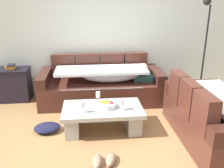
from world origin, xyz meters
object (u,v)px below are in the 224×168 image
object	(u,v)px
book_stack_on_cabinet	(11,67)
floor_lamp	(204,44)
coffee_table	(103,116)
wine_glass_near_left	(82,105)
open_magazine	(128,104)
wine_glass_near_right	(122,103)
couch_near_window	(212,118)
wine_glass_far_back	(98,95)
side_cabinet	(12,85)
fruit_bowl	(107,105)
crumpled_garment	(47,128)
couch_along_wall	(103,85)
pair_of_shoes	(104,160)

from	to	relation	value
book_stack_on_cabinet	floor_lamp	size ratio (longest dim) A/B	0.10
coffee_table	wine_glass_near_left	bearing A→B (deg)	-154.95
open_magazine	book_stack_on_cabinet	xyz separation A→B (m)	(-2.08, 1.28, 0.30)
coffee_table	wine_glass_near_right	world-z (taller)	wine_glass_near_right
wine_glass_near_right	open_magazine	size ratio (longest dim) A/B	0.59
couch_near_window	wine_glass_far_back	xyz separation A→B (m)	(-1.58, 0.62, 0.16)
wine_glass_near_left	side_cabinet	xyz separation A→B (m)	(-1.42, 1.51, -0.17)
floor_lamp	fruit_bowl	bearing A→B (deg)	-152.39
side_cabinet	crumpled_garment	distance (m)	1.60
fruit_bowl	floor_lamp	distance (m)	2.27
wine_glass_far_back	book_stack_on_cabinet	world-z (taller)	book_stack_on_cabinet
couch_along_wall	fruit_bowl	distance (m)	1.14
wine_glass_far_back	couch_along_wall	bearing A→B (deg)	81.42
wine_glass_far_back	side_cabinet	bearing A→B (deg)	145.21
fruit_bowl	pair_of_shoes	world-z (taller)	fruit_bowl
couch_near_window	crumpled_garment	xyz separation A→B (m)	(-2.38, 0.44, -0.27)
side_cabinet	floor_lamp	xyz separation A→B (m)	(3.68, -0.36, 0.80)
couch_along_wall	fruit_bowl	size ratio (longest dim) A/B	8.30
coffee_table	wine_glass_near_left	distance (m)	0.41
wine_glass_near_right	crumpled_garment	bearing A→B (deg)	172.05
fruit_bowl	pair_of_shoes	distance (m)	0.91
couch_near_window	side_cabinet	distance (m)	3.69
wine_glass_near_right	floor_lamp	xyz separation A→B (m)	(1.70, 1.12, 0.62)
wine_glass_near_left	floor_lamp	distance (m)	2.61
fruit_bowl	pair_of_shoes	size ratio (longest dim) A/B	0.82
couch_along_wall	wine_glass_near_left	xyz separation A→B (m)	(-0.38, -1.28, 0.16)
open_magazine	crumpled_garment	bearing A→B (deg)	171.69
couch_near_window	open_magazine	xyz separation A→B (m)	(-1.13, 0.49, 0.05)
book_stack_on_cabinet	side_cabinet	bearing A→B (deg)	-168.75
coffee_table	wine_glass_near_right	size ratio (longest dim) A/B	7.23
floor_lamp	crumpled_garment	bearing A→B (deg)	-161.10
coffee_table	open_magazine	world-z (taller)	open_magazine
pair_of_shoes	coffee_table	bearing A→B (deg)	87.26
side_cabinet	wine_glass_far_back	bearing A→B (deg)	-34.79
floor_lamp	coffee_table	bearing A→B (deg)	-152.95
couch_along_wall	floor_lamp	distance (m)	2.05
open_magazine	wine_glass_far_back	bearing A→B (deg)	153.80
coffee_table	wine_glass_far_back	size ratio (longest dim) A/B	7.23
coffee_table	pair_of_shoes	bearing A→B (deg)	-92.74
wine_glass_near_right	pair_of_shoes	world-z (taller)	wine_glass_near_right
wine_glass_near_left	wine_glass_far_back	world-z (taller)	same
couch_near_window	open_magazine	distance (m)	1.23
couch_near_window	pair_of_shoes	distance (m)	1.65
wine_glass_near_left	side_cabinet	size ratio (longest dim) A/B	0.23
crumpled_garment	coffee_table	bearing A→B (deg)	-2.71
book_stack_on_cabinet	pair_of_shoes	size ratio (longest dim) A/B	0.56
wine_glass_near_left	coffee_table	bearing A→B (deg)	25.05
side_cabinet	crumpled_garment	world-z (taller)	side_cabinet
couch_near_window	pair_of_shoes	xyz separation A→B (m)	(-1.57, -0.42, -0.29)
pair_of_shoes	wine_glass_far_back	bearing A→B (deg)	90.91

